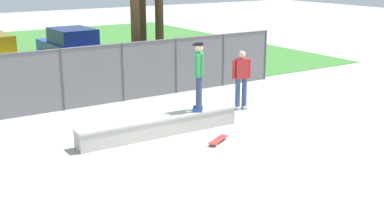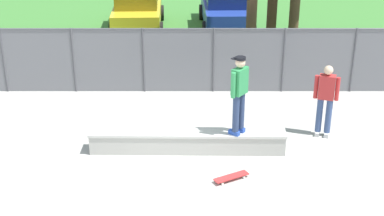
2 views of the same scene
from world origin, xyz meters
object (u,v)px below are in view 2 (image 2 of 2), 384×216
object	(u,v)px
car_blue	(224,8)
bystander	(323,97)
car_yellow	(135,9)
skateboarder	(237,91)
concrete_ledge	(185,141)
skateboard	(229,177)

from	to	relation	value
car_blue	bystander	distance (m)	9.72
car_blue	car_yellow	bearing A→B (deg)	-177.40
bystander	car_yellow	bearing A→B (deg)	119.78
skateboarder	car_yellow	world-z (taller)	skateboarder
skateboarder	car_yellow	size ratio (longest dim) A/B	0.43
concrete_ledge	car_blue	distance (m)	10.50
skateboarder	car_blue	bearing A→B (deg)	88.27
skateboarder	concrete_ledge	bearing A→B (deg)	176.14
skateboard	car_blue	distance (m)	11.69
skateboarder	car_yellow	distance (m)	10.81
skateboard	car_yellow	xyz separation A→B (m)	(-2.99, 11.50, 0.77)
concrete_ledge	skateboarder	world-z (taller)	skateboarder
bystander	concrete_ledge	bearing A→B (deg)	-165.88
concrete_ledge	bystander	distance (m)	3.51
skateboarder	bystander	bearing A→B (deg)	22.85
concrete_ledge	car_yellow	distance (m)	10.44
car_yellow	bystander	size ratio (longest dim) A/B	2.34
skateboard	car_yellow	size ratio (longest dim) A/B	0.19
concrete_ledge	bystander	xyz separation A→B (m)	(3.32, 0.84, 0.75)
skateboarder	skateboard	xyz separation A→B (m)	(-0.21, -1.20, -1.47)
concrete_ledge	car_blue	bearing A→B (deg)	81.94
concrete_ledge	skateboard	xyz separation A→B (m)	(0.94, -1.28, -0.19)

